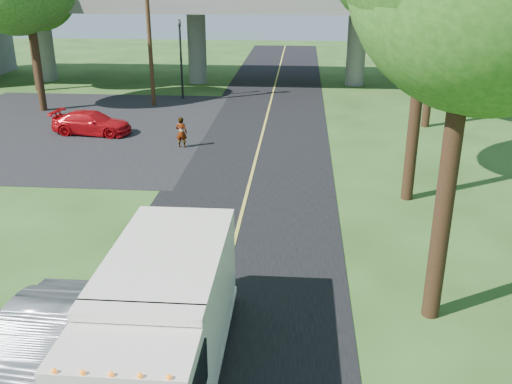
# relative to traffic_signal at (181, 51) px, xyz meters

# --- Properties ---
(ground) EXTENTS (120.00, 120.00, 0.00)m
(ground) POSITION_rel_traffic_signal_xyz_m (6.00, -26.00, -3.20)
(ground) COLOR #284819
(ground) RESTS_ON ground
(road) EXTENTS (7.00, 90.00, 0.02)m
(road) POSITION_rel_traffic_signal_xyz_m (6.00, -16.00, -3.19)
(road) COLOR black
(road) RESTS_ON ground
(parking_lot) EXTENTS (16.00, 18.00, 0.01)m
(parking_lot) POSITION_rel_traffic_signal_xyz_m (-5.00, -8.00, -3.19)
(parking_lot) COLOR black
(parking_lot) RESTS_ON ground
(lane_line) EXTENTS (0.12, 90.00, 0.01)m
(lane_line) POSITION_rel_traffic_signal_xyz_m (6.00, -16.00, -3.17)
(lane_line) COLOR gold
(lane_line) RESTS_ON road
(overpass) EXTENTS (54.00, 10.00, 7.30)m
(overpass) POSITION_rel_traffic_signal_xyz_m (6.00, 6.00, 1.36)
(overpass) COLOR slate
(overpass) RESTS_ON ground
(traffic_signal) EXTENTS (0.18, 0.22, 5.20)m
(traffic_signal) POSITION_rel_traffic_signal_xyz_m (0.00, 0.00, 0.00)
(traffic_signal) COLOR black
(traffic_signal) RESTS_ON ground
(utility_pole) EXTENTS (1.60, 0.26, 9.00)m
(utility_pole) POSITION_rel_traffic_signal_xyz_m (-1.50, -2.00, 1.40)
(utility_pole) COLOR #472D19
(utility_pole) RESTS_ON ground
(step_van) EXTENTS (2.46, 6.57, 2.76)m
(step_van) POSITION_rel_traffic_signal_xyz_m (5.29, -27.94, -1.70)
(step_van) COLOR silver
(step_van) RESTS_ON ground
(red_sedan) EXTENTS (4.38, 2.14, 1.23)m
(red_sedan) POSITION_rel_traffic_signal_xyz_m (-3.07, -9.01, -2.59)
(red_sedan) COLOR #B20A10
(red_sedan) RESTS_ON ground
(silver_sedan) EXTENTS (1.58, 4.52, 1.49)m
(silver_sedan) POSITION_rel_traffic_signal_xyz_m (2.53, -27.98, -2.46)
(silver_sedan) COLOR gray
(silver_sedan) RESTS_ON ground
(pedestrian) EXTENTS (0.58, 0.40, 1.53)m
(pedestrian) POSITION_rel_traffic_signal_xyz_m (2.20, -11.08, -2.43)
(pedestrian) COLOR gray
(pedestrian) RESTS_ON ground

